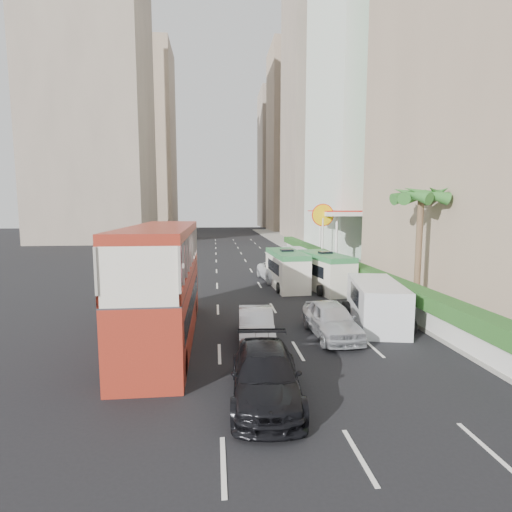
{
  "coord_description": "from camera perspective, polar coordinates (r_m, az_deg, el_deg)",
  "views": [
    {
      "loc": [
        -3.73,
        -17.46,
        5.84
      ],
      "look_at": [
        -1.5,
        4.0,
        3.2
      ],
      "focal_mm": 28.0,
      "sensor_mm": 36.0,
      "label": 1
    }
  ],
  "objects": [
    {
      "name": "tower_left_b",
      "position": [
        110.35,
        -15.99,
        15.66
      ],
      "size": [
        16.0,
        16.0,
        46.0
      ],
      "primitive_type": "cube",
      "color": "tan",
      "rests_on": "ground"
    },
    {
      "name": "tower_mid",
      "position": [
        80.83,
        10.52,
        20.58
      ],
      "size": [
        16.0,
        16.0,
        50.0
      ],
      "primitive_type": "cube",
      "color": "gray",
      "rests_on": "ground"
    },
    {
      "name": "kerb_wall",
      "position": [
        33.4,
        11.45,
        -2.05
      ],
      "size": [
        0.3,
        44.0,
        1.0
      ],
      "primitive_type": "cube",
      "color": "silver",
      "rests_on": "sidewalk"
    },
    {
      "name": "palm_tree",
      "position": [
        24.49,
        22.19,
        0.69
      ],
      "size": [
        0.36,
        0.36,
        6.4
      ],
      "primitive_type": "cylinder",
      "color": "brown",
      "rests_on": "sidewalk"
    },
    {
      "name": "double_decker_bus",
      "position": [
        17.92,
        -13.13,
        -3.86
      ],
      "size": [
        2.5,
        11.0,
        5.06
      ],
      "primitive_type": "cube",
      "color": "maroon",
      "rests_on": "ground"
    },
    {
      "name": "sidewalk",
      "position": [
        44.7,
        10.67,
        -0.53
      ],
      "size": [
        6.0,
        120.0,
        0.18
      ],
      "primitive_type": "cube",
      "color": "#99968C",
      "rests_on": "ground"
    },
    {
      "name": "tower_stripe",
      "position": [
        60.47,
        17.98,
        29.18
      ],
      "size": [
        16.0,
        18.0,
        58.0
      ],
      "primitive_type": "cube",
      "color": "white",
      "rests_on": "ground"
    },
    {
      "name": "tower_left_a",
      "position": [
        77.9,
        -22.42,
        21.47
      ],
      "size": [
        18.0,
        18.0,
        52.0
      ],
      "primitive_type": "cube",
      "color": "gray",
      "rests_on": "ground"
    },
    {
      "name": "tower_far_a",
      "position": [
        102.88,
        6.0,
        15.98
      ],
      "size": [
        14.0,
        14.0,
        44.0
      ],
      "primitive_type": "cube",
      "color": "tan",
      "rests_on": "ground"
    },
    {
      "name": "minibus_near",
      "position": [
        29.24,
        4.39,
        -1.92
      ],
      "size": [
        2.31,
        6.09,
        2.66
      ],
      "primitive_type": "cube",
      "rotation": [
        0.0,
        0.0,
        0.05
      ],
      "color": "silver",
      "rests_on": "ground"
    },
    {
      "name": "car_silver_lane_b",
      "position": [
        18.86,
        10.67,
        -11.19
      ],
      "size": [
        2.01,
        4.68,
        1.57
      ],
      "primitive_type": "imported",
      "rotation": [
        0.0,
        0.0,
        0.03
      ],
      "color": "silver",
      "rests_on": "ground"
    },
    {
      "name": "van_asset",
      "position": [
        31.95,
        3.19,
        -3.57
      ],
      "size": [
        3.08,
        5.68,
        1.51
      ],
      "primitive_type": "imported",
      "rotation": [
        0.0,
        0.0,
        0.11
      ],
      "color": "silver",
      "rests_on": "ground"
    },
    {
      "name": "tower_far_b",
      "position": [
        124.03,
        3.84,
        13.52
      ],
      "size": [
        14.0,
        14.0,
        40.0
      ],
      "primitive_type": "cube",
      "color": "gray",
      "rests_on": "ground"
    },
    {
      "name": "car_black",
      "position": [
        13.04,
        1.35,
        -19.64
      ],
      "size": [
        2.44,
        5.25,
        1.49
      ],
      "primitive_type": "imported",
      "rotation": [
        0.0,
        0.0,
        -0.07
      ],
      "color": "black",
      "rests_on": "ground"
    },
    {
      "name": "car_silver_lane_a",
      "position": [
        18.03,
        -0.03,
        -11.92
      ],
      "size": [
        1.73,
        4.32,
        1.4
      ],
      "primitive_type": "imported",
      "rotation": [
        0.0,
        0.0,
        -0.06
      ],
      "color": "silver",
      "rests_on": "ground"
    },
    {
      "name": "shell_station",
      "position": [
        42.84,
        12.79,
        2.67
      ],
      "size": [
        6.5,
        8.0,
        5.5
      ],
      "primitive_type": "cube",
      "color": "silver",
      "rests_on": "ground"
    },
    {
      "name": "ground_plane",
      "position": [
        18.79,
        5.93,
        -11.17
      ],
      "size": [
        200.0,
        200.0,
        0.0
      ],
      "primitive_type": "plane",
      "color": "black",
      "rests_on": "ground"
    },
    {
      "name": "panel_van_near",
      "position": [
        20.93,
        16.79,
        -6.49
      ],
      "size": [
        3.15,
        5.68,
        2.15
      ],
      "primitive_type": "cube",
      "rotation": [
        0.0,
        0.0,
        -0.2
      ],
      "color": "silver",
      "rests_on": "ground"
    },
    {
      "name": "minibus_far",
      "position": [
        28.7,
        9.81,
        -2.23
      ],
      "size": [
        2.84,
        6.1,
        2.6
      ],
      "primitive_type": "cube",
      "rotation": [
        0.0,
        0.0,
        0.16
      ],
      "color": "silver",
      "rests_on": "ground"
    },
    {
      "name": "hedge",
      "position": [
        33.27,
        11.49,
        -0.61
      ],
      "size": [
        1.1,
        44.0,
        0.7
      ],
      "primitive_type": "cube",
      "color": "#2D6626",
      "rests_on": "kerb_wall"
    },
    {
      "name": "panel_van_far",
      "position": [
        39.56,
        5.78,
        -0.22
      ],
      "size": [
        1.98,
        4.6,
        1.81
      ],
      "primitive_type": "cube",
      "rotation": [
        0.0,
        0.0,
        0.04
      ],
      "color": "silver",
      "rests_on": "ground"
    }
  ]
}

